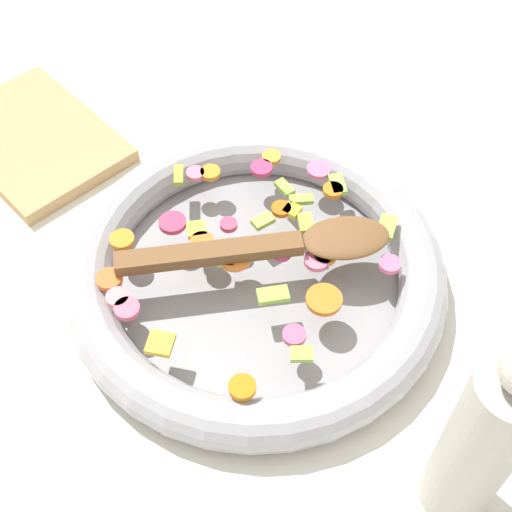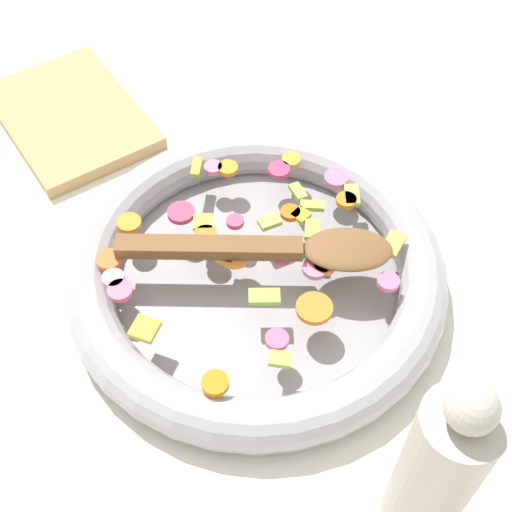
{
  "view_description": "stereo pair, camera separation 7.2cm",
  "coord_description": "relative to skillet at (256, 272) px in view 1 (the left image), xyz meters",
  "views": [
    {
      "loc": [
        -0.32,
        0.3,
        0.62
      ],
      "look_at": [
        0.0,
        0.0,
        0.05
      ],
      "focal_mm": 50.0,
      "sensor_mm": 36.0,
      "label": 1
    },
    {
      "loc": [
        -0.37,
        0.24,
        0.62
      ],
      "look_at": [
        0.0,
        0.0,
        0.05
      ],
      "focal_mm": 50.0,
      "sensor_mm": 36.0,
      "label": 2
    }
  ],
  "objects": [
    {
      "name": "wooden_spoon",
      "position": [
        -0.02,
        -0.02,
        0.04
      ],
      "size": [
        0.19,
        0.25,
        0.01
      ],
      "color": "brown",
      "rests_on": "chopped_vegetables"
    },
    {
      "name": "skillet",
      "position": [
        0.0,
        0.0,
        0.0
      ],
      "size": [
        0.4,
        0.4,
        0.05
      ],
      "color": "gray",
      "rests_on": "ground_plane"
    },
    {
      "name": "ground_plane",
      "position": [
        0.0,
        0.0,
        -0.02
      ],
      "size": [
        4.0,
        4.0,
        0.0
      ],
      "primitive_type": "plane",
      "color": "silver"
    },
    {
      "name": "pepper_mill",
      "position": [
        -0.28,
        0.03,
        0.09
      ],
      "size": [
        0.06,
        0.06,
        0.24
      ],
      "color": "#B2ADA3",
      "rests_on": "ground_plane"
    },
    {
      "name": "cutting_board",
      "position": [
        0.35,
        0.06,
        -0.01
      ],
      "size": [
        0.22,
        0.16,
        0.02
      ],
      "color": "tan",
      "rests_on": "ground_plane"
    },
    {
      "name": "chopped_vegetables",
      "position": [
        0.01,
        -0.01,
        0.03
      ],
      "size": [
        0.28,
        0.3,
        0.01
      ],
      "color": "orange",
      "rests_on": "skillet"
    }
  ]
}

